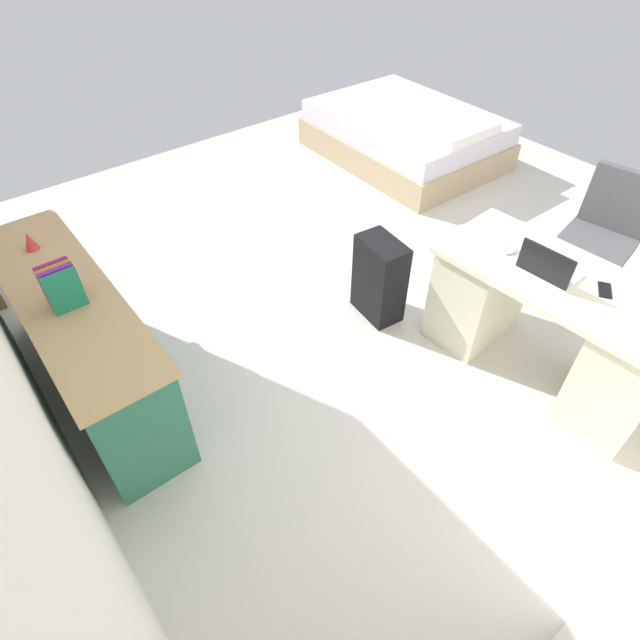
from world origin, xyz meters
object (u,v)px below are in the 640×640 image
at_px(bed, 406,135).
at_px(suitcase_black, 379,279).
at_px(figurine_small, 30,241).
at_px(credenza, 85,342).
at_px(desk, 548,324).
at_px(office_chair, 597,245).
at_px(laptop, 548,268).
at_px(cell_phone_near_laptop, 605,290).
at_px(computer_mouse, 510,250).

xyz_separation_m(bed, suitcase_black, (-1.64, 1.93, 0.06)).
bearing_deg(figurine_small, suitcase_black, -120.59).
bearing_deg(suitcase_black, credenza, 79.25).
bearing_deg(suitcase_black, desk, -150.74).
relative_size(office_chair, suitcase_black, 1.54).
bearing_deg(figurine_small, laptop, -132.57).
bearing_deg(cell_phone_near_laptop, desk, -12.59).
distance_m(credenza, figurine_small, 0.67).
height_order(office_chair, suitcase_black, office_chair).
relative_size(desk, bed, 0.77).
relative_size(desk, office_chair, 1.57).
height_order(suitcase_black, figurine_small, figurine_small).
relative_size(office_chair, figurine_small, 8.55).
height_order(desk, office_chair, office_chair).
relative_size(credenza, bed, 0.93).
xyz_separation_m(laptop, computer_mouse, (0.26, -0.02, -0.03)).
xyz_separation_m(desk, cell_phone_near_laptop, (-0.19, -0.07, 0.36)).
bearing_deg(bed, credenza, 105.78).
relative_size(suitcase_black, laptop, 1.89).
bearing_deg(desk, office_chair, -75.50).
bearing_deg(figurine_small, cell_phone_near_laptop, -134.61).
bearing_deg(laptop, computer_mouse, -5.39).
bearing_deg(office_chair, laptop, 98.48).
relative_size(bed, cell_phone_near_laptop, 14.21).
bearing_deg(credenza, computer_mouse, -119.35).
bearing_deg(computer_mouse, office_chair, -100.01).
height_order(credenza, suitcase_black, credenza).
distance_m(bed, figurine_small, 3.85).
bearing_deg(figurine_small, desk, -133.04).
bearing_deg(credenza, bed, -74.22).
height_order(bed, cell_phone_near_laptop, cell_phone_near_laptop).
relative_size(credenza, figurine_small, 16.36).
bearing_deg(laptop, cell_phone_near_laptop, -154.52).
xyz_separation_m(suitcase_black, laptop, (-0.93, -0.36, 0.48)).
bearing_deg(bed, desk, 150.60).
bearing_deg(office_chair, computer_mouse, 83.62).
xyz_separation_m(desk, credenza, (1.61, 2.26, -0.00)).
xyz_separation_m(cell_phone_near_laptop, figurine_small, (2.30, 2.33, 0.08)).
bearing_deg(cell_phone_near_laptop, computer_mouse, -21.45).
height_order(desk, credenza, credenza).
bearing_deg(laptop, bed, -31.36).
distance_m(desk, figurine_small, 3.13).
bearing_deg(bed, figurine_small, 98.40).
bearing_deg(suitcase_black, laptop, -152.11).
bearing_deg(office_chair, bed, -12.89).
bearing_deg(figurine_small, office_chair, -120.17).
relative_size(office_chair, cell_phone_near_laptop, 6.91).
bearing_deg(computer_mouse, credenza, 57.01).
relative_size(office_chair, credenza, 0.52).
relative_size(suitcase_black, figurine_small, 5.55).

